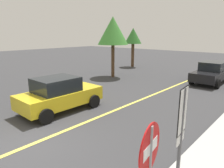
{
  "coord_description": "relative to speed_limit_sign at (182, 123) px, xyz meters",
  "views": [
    {
      "loc": [
        -2.83,
        -6.11,
        3.54
      ],
      "look_at": [
        3.42,
        -0.57,
        1.54
      ],
      "focal_mm": 33.69,
      "sensor_mm": 36.0,
      "label": 1
    }
  ],
  "objects": [
    {
      "name": "tree_left_verge",
      "position": [
        9.09,
        9.86,
        1.98
      ],
      "size": [
        2.48,
        2.48,
        4.88
      ],
      "color": "#513823",
      "rests_on": "ground_plane"
    },
    {
      "name": "tree_right_verge",
      "position": [
        14.72,
        11.93,
        1.46
      ],
      "size": [
        1.83,
        1.83,
        4.13
      ],
      "color": "#513823",
      "rests_on": "ground_plane"
    },
    {
      "name": "lane_marking_centre",
      "position": [
        1.89,
        4.53,
        -1.76
      ],
      "size": [
        28.0,
        0.16,
        0.01
      ],
      "primitive_type": "cube",
      "color": "#E0D14C"
    },
    {
      "name": "car_yellow_far_lane",
      "position": [
        1.45,
        6.48,
        -0.96
      ],
      "size": [
        3.88,
        2.0,
        1.61
      ],
      "color": "gold",
      "rests_on": "ground_plane"
    },
    {
      "name": "ground_plane",
      "position": [
        -1.11,
        4.53,
        -1.76
      ],
      "size": [
        80.0,
        80.0,
        0.0
      ],
      "primitive_type": "plane",
      "color": "#38383A"
    },
    {
      "name": "car_black_approaching",
      "position": [
        12.39,
        2.99,
        -0.98
      ],
      "size": [
        4.57,
        1.95,
        1.54
      ],
      "color": "black",
      "rests_on": "ground_plane"
    },
    {
      "name": "speed_limit_sign",
      "position": [
        0.0,
        0.0,
        0.0
      ],
      "size": [
        0.54,
        0.08,
        2.52
      ],
      "color": "#4C4C51",
      "rests_on": "ground_plane"
    }
  ]
}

